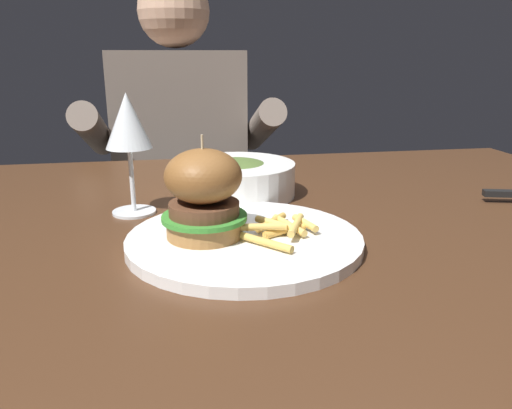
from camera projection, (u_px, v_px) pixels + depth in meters
The scene contains 7 objects.
dining_table at pixel (225, 274), 0.73m from camera, with size 1.48×0.95×0.74m.
main_plate at pixel (245, 240), 0.63m from camera, with size 0.30×0.30×0.01m, color white.
burger_sandwich at pixel (204, 194), 0.61m from camera, with size 0.11×0.11×0.13m.
fries_pile at pixel (280, 228), 0.63m from camera, with size 0.11×0.13×0.02m.
wine_glass at pixel (128, 125), 0.72m from camera, with size 0.07×0.07×0.18m.
soup_bowl at pixel (236, 178), 0.84m from camera, with size 0.20×0.20×0.06m.
diner_person at pixel (182, 199), 1.46m from camera, with size 0.51×0.36×1.18m.
Camera 1 is at (-0.07, -0.67, 0.97)m, focal length 35.00 mm.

